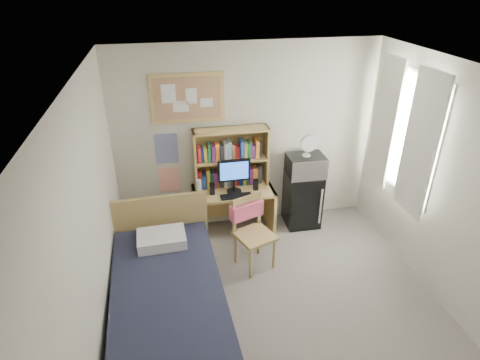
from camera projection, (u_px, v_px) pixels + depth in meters
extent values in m
cube|color=gray|center=(287.00, 325.00, 4.30)|extent=(3.60, 4.20, 0.02)
cube|color=silver|center=(306.00, 82.00, 3.08)|extent=(3.60, 4.20, 0.02)
cube|color=beige|center=(247.00, 139.00, 5.51)|extent=(3.60, 0.04, 2.60)
cube|color=beige|center=(91.00, 246.00, 3.37)|extent=(0.04, 4.20, 2.60)
cube|color=beige|center=(468.00, 203.00, 4.00)|extent=(0.04, 4.20, 2.60)
cube|color=white|center=(403.00, 133.00, 4.89)|extent=(0.10, 1.40, 1.70)
cube|color=white|center=(420.00, 145.00, 4.54)|extent=(0.04, 0.55, 1.70)
cube|color=white|center=(384.00, 122.00, 5.23)|extent=(0.04, 0.55, 1.70)
cube|color=tan|center=(188.00, 98.00, 5.07)|extent=(0.94, 0.03, 0.64)
cube|color=navy|center=(167.00, 149.00, 5.33)|extent=(0.30, 0.01, 0.42)
cube|color=#EB4929|center=(169.00, 180.00, 5.55)|extent=(0.28, 0.01, 0.36)
cube|color=#DCB96B|center=(234.00, 211.00, 5.65)|extent=(1.11, 0.56, 0.69)
cube|color=tan|center=(255.00, 235.00, 4.93)|extent=(0.60, 0.60, 0.93)
cube|color=black|center=(302.00, 199.00, 5.83)|extent=(0.48, 0.48, 0.81)
cube|color=black|center=(170.00, 312.00, 4.04)|extent=(1.19, 2.27, 0.61)
cube|color=#DCB96B|center=(231.00, 158.00, 5.42)|extent=(1.01, 0.26, 0.83)
cube|color=black|center=(234.00, 177.00, 5.33)|extent=(0.43, 0.04, 0.46)
cube|color=black|center=(236.00, 196.00, 5.31)|extent=(0.42, 0.14, 0.02)
cube|color=black|center=(212.00, 189.00, 5.35)|extent=(0.07, 0.07, 0.16)
cube|color=black|center=(256.00, 185.00, 5.45)|extent=(0.06, 0.06, 0.15)
cylinder|color=silver|center=(199.00, 189.00, 5.26)|extent=(0.07, 0.07, 0.25)
cube|color=#DE5474|center=(246.00, 210.00, 4.96)|extent=(0.45, 0.27, 0.21)
cube|color=#BABABE|center=(306.00, 165.00, 5.56)|extent=(0.51, 0.39, 0.29)
cylinder|color=silver|center=(307.00, 146.00, 5.43)|extent=(0.23, 0.23, 0.29)
cube|color=silver|center=(162.00, 239.00, 4.51)|extent=(0.55, 0.39, 0.13)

